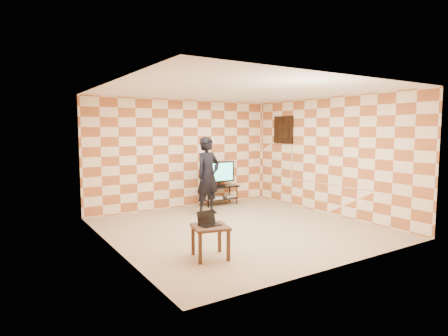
{
  "coord_description": "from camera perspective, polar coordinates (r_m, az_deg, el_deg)",
  "views": [
    {
      "loc": [
        -4.2,
        -5.98,
        1.94
      ],
      "look_at": [
        0.0,
        0.6,
        1.15
      ],
      "focal_mm": 30.0,
      "sensor_mm": 36.0,
      "label": 1
    }
  ],
  "objects": [
    {
      "name": "dvd_player",
      "position": [
        9.65,
        -1.73,
        -4.57
      ],
      "size": [
        0.44,
        0.32,
        0.07
      ],
      "primitive_type": "cube",
      "rotation": [
        0.0,
        0.0,
        0.05
      ],
      "color": "#B3B3B6",
      "rests_on": "tv_stand"
    },
    {
      "name": "game_console",
      "position": [
        9.93,
        0.73,
        -4.34
      ],
      "size": [
        0.21,
        0.16,
        0.05
      ],
      "primitive_type": "cube",
      "rotation": [
        0.0,
        0.0,
        0.07
      ],
      "color": "silver",
      "rests_on": "tv_stand"
    },
    {
      "name": "ceiling",
      "position": [
        7.35,
        2.57,
        11.71
      ],
      "size": [
        5.0,
        5.0,
        0.02
      ],
      "primitive_type": "cube",
      "color": "white",
      "rests_on": "wall_back"
    },
    {
      "name": "tv_stand",
      "position": [
        9.75,
        -0.71,
        -3.51
      ],
      "size": [
        0.99,
        0.44,
        0.5
      ],
      "color": "black",
      "rests_on": "floor"
    },
    {
      "name": "wall_back",
      "position": [
        9.48,
        -6.19,
        2.18
      ],
      "size": [
        5.0,
        0.02,
        2.7
      ],
      "primitive_type": "cube",
      "color": "beige",
      "rests_on": "ground"
    },
    {
      "name": "person",
      "position": [
        8.63,
        -2.46,
        -1.19
      ],
      "size": [
        0.73,
        0.56,
        1.79
      ],
      "primitive_type": "imported",
      "rotation": [
        0.0,
        0.0,
        0.23
      ],
      "color": "black",
      "rests_on": "floor"
    },
    {
      "name": "floor",
      "position": [
        7.56,
        2.48,
        -9.09
      ],
      "size": [
        5.0,
        5.0,
        0.0
      ],
      "primitive_type": "plane",
      "color": "tan",
      "rests_on": "ground"
    },
    {
      "name": "wall_right",
      "position": [
        9.0,
        15.67,
        1.81
      ],
      "size": [
        0.02,
        5.0,
        2.7
      ],
      "primitive_type": "cube",
      "color": "beige",
      "rests_on": "ground"
    },
    {
      "name": "laptop",
      "position": [
        5.78,
        -2.39,
        -8.17
      ],
      "size": [
        0.32,
        0.25,
        0.21
      ],
      "color": "black",
      "rests_on": "side_table"
    },
    {
      "name": "side_table",
      "position": [
        5.76,
        -2.11,
        -9.63
      ],
      "size": [
        0.63,
        0.63,
        0.5
      ],
      "color": "#332215",
      "rests_on": "floor"
    },
    {
      "name": "wall_front",
      "position": [
        5.49,
        17.69,
        -0.68
      ],
      "size": [
        5.0,
        0.02,
        2.7
      ],
      "primitive_type": "cube",
      "color": "beige",
      "rests_on": "ground"
    },
    {
      "name": "tv",
      "position": [
        9.69,
        -0.71,
        -0.68
      ],
      "size": [
        0.87,
        0.17,
        0.63
      ],
      "color": "black",
      "rests_on": "tv_stand"
    },
    {
      "name": "wall_art",
      "position": [
        10.06,
        9.03,
        5.77
      ],
      "size": [
        0.04,
        0.72,
        0.72
      ],
      "color": "black",
      "rests_on": "wall_right"
    },
    {
      "name": "wall_left",
      "position": [
        6.25,
        -16.6,
        0.11
      ],
      "size": [
        0.02,
        5.0,
        2.7
      ],
      "primitive_type": "cube",
      "color": "beige",
      "rests_on": "ground"
    }
  ]
}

